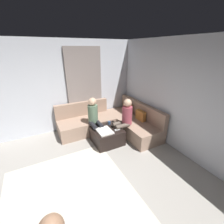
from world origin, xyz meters
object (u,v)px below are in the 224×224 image
Objects in this scene: ottoman at (107,136)px; person_on_couch_side at (94,117)px; coffee_mug at (109,123)px; game_remote at (117,130)px; person_on_couch_back at (124,118)px; sectional_couch at (112,122)px.

person_on_couch_side reaches higher than ottoman.
game_remote is (0.40, 0.04, -0.04)m from coffee_mug.
person_on_couch_back reaches higher than ottoman.
coffee_mug is (0.32, -0.27, 0.19)m from sectional_couch.
person_on_couch_back is at bearing 5.31° from sectional_couch.
ottoman is 5.07× the size of game_remote.
coffee_mug reaches higher than ottoman.
ottoman is at bearing -39.29° from coffee_mug.
sectional_couch is 26.84× the size of coffee_mug.
sectional_couch is 0.77m from person_on_couch_side.
coffee_mug is at bearing 156.14° from person_on_couch_side.
sectional_couch is 2.12× the size of person_on_couch_back.
person_on_couch_back is (0.59, 0.06, 0.38)m from sectional_couch.
sectional_couch is 0.46m from coffee_mug.
coffee_mug reaches higher than game_remote.
person_on_couch_back is at bearing 113.77° from game_remote.
sectional_couch is at bearing 140.14° from ottoman.
person_on_couch_back reaches higher than coffee_mug.
person_on_couch_side is (-0.17, -0.38, 0.19)m from coffee_mug.
person_on_couch_side is (-0.39, -0.20, 0.45)m from ottoman.
game_remote is at bearing 5.71° from coffee_mug.
person_on_couch_side is at bearing 57.79° from person_on_couch_back.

